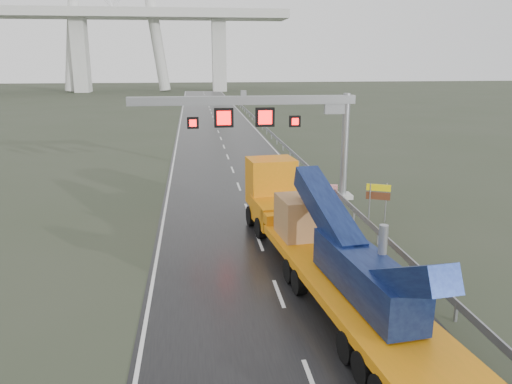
{
  "coord_description": "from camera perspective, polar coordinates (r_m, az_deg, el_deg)",
  "views": [
    {
      "loc": [
        -3.27,
        -14.52,
        9.38
      ],
      "look_at": [
        -0.39,
        8.44,
        3.2
      ],
      "focal_mm": 35.0,
      "sensor_mm": 36.0,
      "label": 1
    }
  ],
  "objects": [
    {
      "name": "ground",
      "position": [
        17.59,
        4.91,
        -17.32
      ],
      "size": [
        400.0,
        400.0,
        0.0
      ],
      "primitive_type": "plane",
      "color": "#313928",
      "rests_on": "ground"
    },
    {
      "name": "road",
      "position": [
        55.42,
        -3.69,
        5.18
      ],
      "size": [
        11.0,
        200.0,
        0.02
      ],
      "primitive_type": "cube",
      "color": "black",
      "rests_on": "ground"
    },
    {
      "name": "guardrail",
      "position": [
        46.32,
        4.65,
        4.1
      ],
      "size": [
        0.2,
        140.0,
        1.4
      ],
      "primitive_type": null,
      "color": "gray",
      "rests_on": "ground"
    },
    {
      "name": "sign_gantry",
      "position": [
        33.17,
        2.24,
        8.42
      ],
      "size": [
        14.9,
        1.2,
        7.42
      ],
      "color": "beige",
      "rests_on": "ground"
    },
    {
      "name": "heavy_haul_truck",
      "position": [
        22.6,
        6.52,
        -4.71
      ],
      "size": [
        5.08,
        20.13,
        4.69
      ],
      "rotation": [
        0.0,
        0.0,
        0.11
      ],
      "color": "orange",
      "rests_on": "ground"
    },
    {
      "name": "exit_sign_pair",
      "position": [
        30.01,
        13.78,
        -0.38
      ],
      "size": [
        1.3,
        0.6,
        2.38
      ],
      "rotation": [
        0.0,
        0.0,
        -0.4
      ],
      "color": "gray",
      "rests_on": "ground"
    },
    {
      "name": "striped_barrier",
      "position": [
        34.37,
        8.74,
        -0.1
      ],
      "size": [
        0.73,
        0.52,
        1.12
      ],
      "primitive_type": "cube",
      "rotation": [
        0.0,
        0.0,
        -0.28
      ],
      "color": "red",
      "rests_on": "ground"
    }
  ]
}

